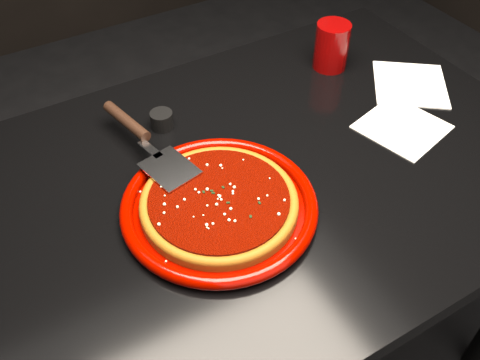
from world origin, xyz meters
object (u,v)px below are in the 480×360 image
object	(u,v)px
table	(252,283)
ramekin	(162,120)
plate	(219,206)
pizza_server	(147,141)
cup	(332,46)

from	to	relation	value
table	ramekin	distance (m)	0.46
table	ramekin	world-z (taller)	ramekin
table	plate	xyz separation A→B (m)	(-0.11, -0.05, 0.39)
table	ramekin	size ratio (longest dim) A/B	25.70
plate	pizza_server	size ratio (longest dim) A/B	1.06
table	plate	size ratio (longest dim) A/B	3.46
table	cup	distance (m)	0.59
ramekin	plate	bearing A→B (deg)	-92.35
table	pizza_server	distance (m)	0.47
table	plate	bearing A→B (deg)	-153.48
cup	ramekin	distance (m)	0.44
ramekin	table	bearing A→B (deg)	-65.49
table	pizza_server	bearing A→B (deg)	139.33
plate	cup	distance (m)	0.52
pizza_server	plate	bearing A→B (deg)	-86.99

